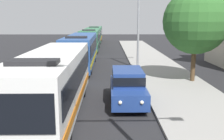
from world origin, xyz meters
TOP-DOWN VIEW (x-y plane):
  - bus_lead at (-1.30, 13.75)m, footprint 2.58×10.53m
  - bus_second_in_line at (-1.30, 26.46)m, footprint 2.58×11.32m
  - bus_middle at (-1.30, 40.21)m, footprint 2.58×11.58m
  - bus_fourth_in_line at (-1.30, 53.14)m, footprint 2.58×11.19m
  - white_suv at (2.40, 15.38)m, footprint 1.86×4.57m
  - streetlamp_mid at (4.10, 25.38)m, footprint 5.05×0.28m
  - roadside_tree at (7.52, 19.95)m, footprint 4.62×4.62m

SIDE VIEW (x-z plane):
  - white_suv at x=2.40m, z-range 0.08..1.98m
  - bus_lead at x=-1.30m, z-range 0.08..3.29m
  - bus_fourth_in_line at x=-1.30m, z-range 0.09..3.30m
  - bus_second_in_line at x=-1.30m, z-range 0.09..3.30m
  - bus_middle at x=-1.30m, z-range 0.09..3.30m
  - roadside_tree at x=7.52m, z-range 1.13..7.74m
  - streetlamp_mid at x=4.10m, z-range 1.01..8.99m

